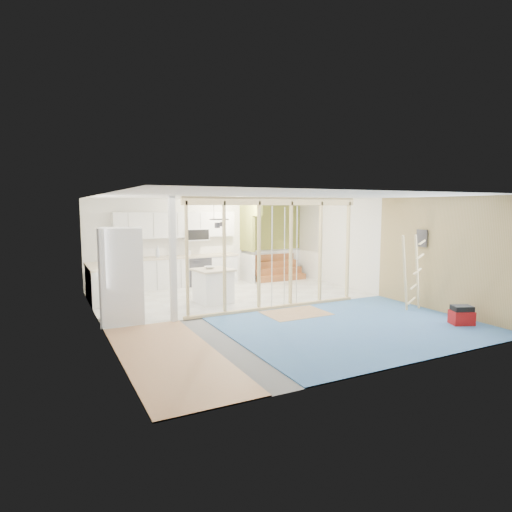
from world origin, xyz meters
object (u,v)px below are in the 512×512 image
island (213,286)px  fridge (122,276)px  ladder (413,273)px  toolbox (462,316)px

island → fridge: bearing=-166.7°
island → ladder: size_ratio=0.55×
fridge → ladder: 6.38m
fridge → island: bearing=29.4°
toolbox → ladder: 1.49m
toolbox → ladder: size_ratio=0.29×
toolbox → ladder: bearing=112.8°
island → ladder: ladder is taller
fridge → island: fridge is taller
fridge → ladder: fridge is taller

